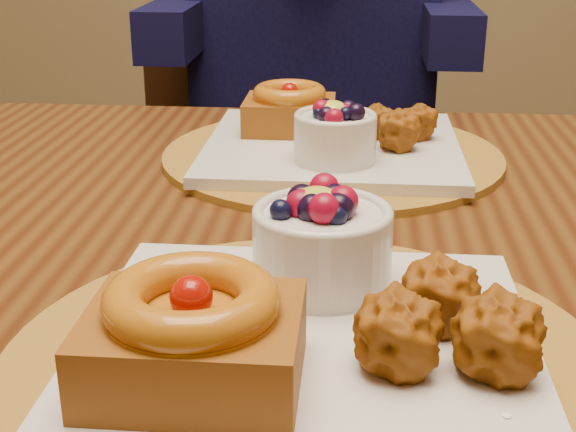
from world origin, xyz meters
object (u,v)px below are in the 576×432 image
object	(u,v)px
place_setting_near	(301,325)
dining_table	(321,312)
chair_far	(250,195)
place_setting_far	(330,140)

from	to	relation	value
place_setting_near	dining_table	bearing A→B (deg)	89.08
place_setting_near	chair_far	distance (m)	1.21
place_setting_near	place_setting_far	bearing A→B (deg)	89.86
dining_table	place_setting_near	size ratio (longest dim) A/B	4.21
chair_far	dining_table	bearing A→B (deg)	-97.01
dining_table	place_setting_far	bearing A→B (deg)	90.63
dining_table	chair_far	bearing A→B (deg)	101.78
dining_table	place_setting_near	world-z (taller)	place_setting_near
place_setting_far	chair_far	world-z (taller)	place_setting_far
dining_table	place_setting_near	distance (m)	0.24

